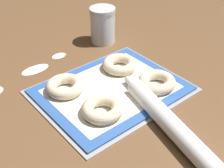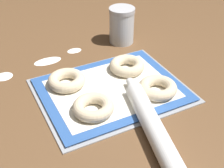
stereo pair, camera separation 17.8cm
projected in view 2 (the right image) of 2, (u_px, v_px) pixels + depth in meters
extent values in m
plane|color=brown|center=(112.00, 91.00, 1.01)|extent=(2.80, 2.80, 0.00)
cube|color=#93969B|center=(112.00, 90.00, 1.01)|extent=(0.46, 0.37, 0.01)
cube|color=#2D569E|center=(112.00, 89.00, 1.01)|extent=(0.44, 0.35, 0.00)
cube|color=silver|center=(112.00, 89.00, 1.01)|extent=(0.38, 0.28, 0.00)
torus|color=beige|center=(93.00, 107.00, 0.90)|extent=(0.12, 0.12, 0.04)
torus|color=beige|center=(158.00, 88.00, 0.98)|extent=(0.12, 0.12, 0.04)
torus|color=beige|center=(67.00, 80.00, 1.01)|extent=(0.12, 0.12, 0.04)
torus|color=beige|center=(127.00, 66.00, 1.08)|extent=(0.12, 0.12, 0.04)
cylinder|color=silver|center=(122.00, 27.00, 1.26)|extent=(0.10, 0.10, 0.13)
cylinder|color=#B2B2B7|center=(122.00, 10.00, 1.21)|extent=(0.10, 0.10, 0.02)
cylinder|color=silver|center=(156.00, 133.00, 0.82)|extent=(0.14, 0.39, 0.05)
cylinder|color=silver|center=(132.00, 85.00, 0.99)|extent=(0.03, 0.05, 0.02)
ellipsoid|color=white|center=(4.00, 76.00, 1.08)|extent=(0.06, 0.05, 0.00)
ellipsoid|color=white|center=(48.00, 61.00, 1.16)|extent=(0.10, 0.05, 0.00)
ellipsoid|color=white|center=(74.00, 50.00, 1.23)|extent=(0.06, 0.04, 0.00)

